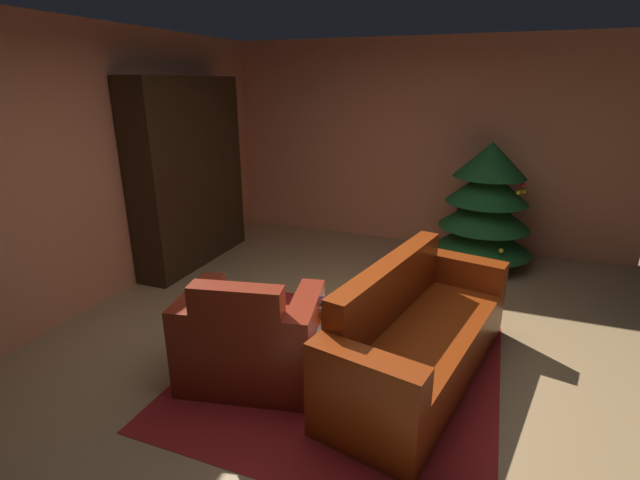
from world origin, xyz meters
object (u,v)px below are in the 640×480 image
at_px(bottle_on_table, 309,310).
at_px(decorated_tree, 486,205).
at_px(book_stack_on_table, 321,309).
at_px(couch_red, 417,338).
at_px(bookshelf_unit, 196,176).
at_px(armchair_red, 251,341).
at_px(coffee_table, 331,321).

relative_size(bottle_on_table, decorated_tree, 0.15).
distance_m(book_stack_on_table, bottle_on_table, 0.09).
bearing_deg(couch_red, bottle_on_table, -159.81).
relative_size(bookshelf_unit, armchair_red, 1.98).
bearing_deg(armchair_red, bookshelf_unit, 132.25).
height_order(armchair_red, book_stack_on_table, armchair_red).
bearing_deg(bottle_on_table, couch_red, 20.19).
distance_m(coffee_table, book_stack_on_table, 0.15).
bearing_deg(couch_red, book_stack_on_table, -163.06).
bearing_deg(bottle_on_table, decorated_tree, 68.65).
bearing_deg(coffee_table, book_stack_on_table, -134.17).
bearing_deg(decorated_tree, book_stack_on_table, -110.66).
xyz_separation_m(couch_red, bottle_on_table, (-0.75, -0.28, 0.23)).
xyz_separation_m(couch_red, decorated_tree, (0.35, 2.53, 0.44)).
distance_m(bottle_on_table, decorated_tree, 3.02).
xyz_separation_m(armchair_red, book_stack_on_table, (0.44, 0.29, 0.20)).
distance_m(armchair_red, coffee_table, 0.61).
bearing_deg(bottle_on_table, coffee_table, 46.11).
xyz_separation_m(couch_red, coffee_table, (-0.63, -0.15, 0.10)).
height_order(armchair_red, coffee_table, armchair_red).
bearing_deg(couch_red, coffee_table, -166.58).
relative_size(armchair_red, bottle_on_table, 5.01).
distance_m(couch_red, bottle_on_table, 0.83).
relative_size(bookshelf_unit, couch_red, 1.03).
height_order(bookshelf_unit, decorated_tree, bookshelf_unit).
relative_size(book_stack_on_table, decorated_tree, 0.15).
height_order(bookshelf_unit, armchair_red, bookshelf_unit).
bearing_deg(armchair_red, couch_red, 24.10).
height_order(bottle_on_table, decorated_tree, decorated_tree).
bearing_deg(coffee_table, bookshelf_unit, 144.47).
relative_size(couch_red, coffee_table, 3.35).
bearing_deg(book_stack_on_table, decorated_tree, 69.34).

